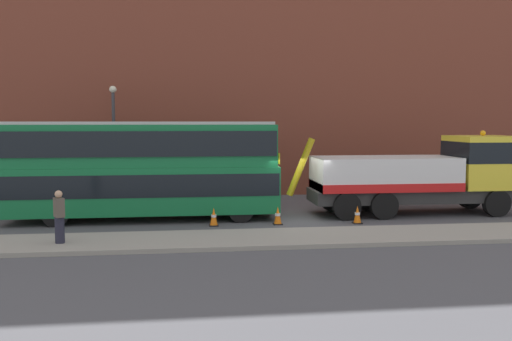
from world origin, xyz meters
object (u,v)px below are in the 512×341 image
Objects in this scene: double_decker_bus at (144,166)px; pedestrian_onlooker at (59,217)px; traffic_cone_midway at (278,216)px; street_lamp at (114,133)px; traffic_cone_near_truck at (357,215)px; recovery_tow_truck at (423,174)px; traffic_cone_near_bus at (214,217)px.

double_decker_bus reaches higher than pedestrian_onlooker.
traffic_cone_midway is 10.42m from street_lamp.
pedestrian_onlooker is at bearing -165.32° from traffic_cone_near_truck.
recovery_tow_truck is at bearing -20.38° from street_lamp.
traffic_cone_near_bus is at bearing 178.05° from traffic_cone_near_truck.
pedestrian_onlooker is (-2.31, -4.70, -1.25)m from double_decker_bus.
recovery_tow_truck is 7.10m from traffic_cone_midway.
traffic_cone_near_bus is 1.00× the size of traffic_cone_midway.
street_lamp is at bearing 136.30° from traffic_cone_midway.
recovery_tow_truck reaches higher than traffic_cone_midway.
street_lamp is (-7.19, 6.87, 3.13)m from traffic_cone_midway.
traffic_cone_near_truck is at bearing -1.95° from traffic_cone_near_bus.
street_lamp reaches higher than double_decker_bus.
traffic_cone_midway is (2.53, -0.01, 0.00)m from traffic_cone_near_bus.
traffic_cone_near_bus is 1.00× the size of traffic_cone_near_truck.
street_lamp is at bearing 109.74° from double_decker_bus.
double_decker_bus reaches higher than traffic_cone_near_bus.
pedestrian_onlooker is 10.20m from street_lamp.
double_decker_bus is at bearing 167.59° from traffic_cone_near_truck.
street_lamp is (-13.93, 5.18, 1.71)m from recovery_tow_truck.
traffic_cone_near_truck is 12.93m from street_lamp.
pedestrian_onlooker reaches higher than traffic_cone_near_bus.
recovery_tow_truck is 9.53m from traffic_cone_near_bus.
traffic_cone_midway is (-6.75, -1.69, -1.42)m from recovery_tow_truck.
recovery_tow_truck is 12.06m from double_decker_bus.
traffic_cone_near_bus is at bearing -31.28° from double_decker_bus.
double_decker_bus is at bearing 148.93° from traffic_cone_near_bus.
recovery_tow_truck is 14.09× the size of traffic_cone_near_truck.
traffic_cone_midway is at bearing -43.70° from street_lamp.
traffic_cone_midway is at bearing 176.74° from traffic_cone_near_truck.
traffic_cone_midway is (7.62, 3.01, -0.64)m from pedestrian_onlooker.
traffic_cone_near_bus is 2.53m from traffic_cone_midway.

